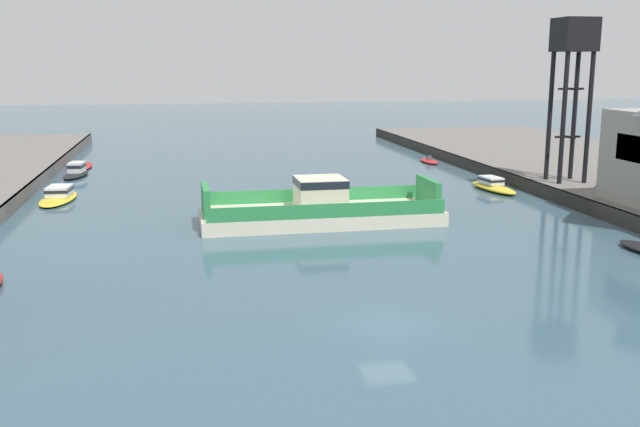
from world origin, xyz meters
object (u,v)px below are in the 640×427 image
chain_ferry (320,209)px  crane_tower (573,53)px  moored_boat_near_left (429,161)px  moored_boat_far_right (59,195)px  moored_boat_mid_right (80,166)px  moored_boat_near_right (76,171)px  moored_boat_upstream_a (493,186)px

chain_ferry → crane_tower: bearing=17.3°
moored_boat_near_left → moored_boat_far_right: moored_boat_far_right is taller
chain_ferry → moored_boat_mid_right: size_ratio=2.37×
moored_boat_near_right → moored_boat_far_right: moored_boat_near_right is taller
moored_boat_far_right → moored_boat_mid_right: bearing=92.2°
chain_ferry → moored_boat_near_right: (-22.57, 29.01, -0.51)m
chain_ferry → moored_boat_upstream_a: bearing=29.8°
moored_boat_near_right → moored_boat_upstream_a: 45.98m
chain_ferry → crane_tower: crane_tower is taller
moored_boat_near_left → moored_boat_near_right: bearing=-175.5°
moored_boat_mid_right → moored_boat_upstream_a: moored_boat_upstream_a is taller
chain_ferry → moored_boat_mid_right: bearing=122.5°
moored_boat_upstream_a → crane_tower: 14.68m
chain_ferry → moored_boat_mid_right: (-23.07, 36.24, -0.92)m
moored_boat_far_right → moored_boat_upstream_a: moored_boat_upstream_a is taller
chain_ferry → moored_boat_near_right: 36.76m
crane_tower → moored_boat_far_right: bearing=172.7°
moored_boat_near_right → moored_boat_upstream_a: size_ratio=0.88×
moored_boat_mid_right → moored_boat_far_right: moored_boat_far_right is taller
moored_boat_far_right → moored_boat_near_right: bearing=91.4°
moored_boat_near_left → moored_boat_mid_right: size_ratio=0.63×
moored_boat_upstream_a → crane_tower: (5.91, -3.37, 13.01)m
moored_boat_near_right → moored_boat_mid_right: 7.26m
chain_ferry → moored_boat_near_left: bearing=57.6°
moored_boat_far_right → crane_tower: bearing=-7.3°
moored_boat_near_right → moored_boat_mid_right: size_ratio=0.83×
moored_boat_far_right → chain_ferry: bearing=-32.6°
moored_boat_mid_right → moored_boat_upstream_a: size_ratio=1.06×
moored_boat_near_left → crane_tower: (5.28, -24.34, 13.30)m
moored_boat_upstream_a → chain_ferry: bearing=-150.2°
chain_ferry → moored_boat_far_right: bearing=147.4°
chain_ferry → moored_boat_near_right: bearing=127.9°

